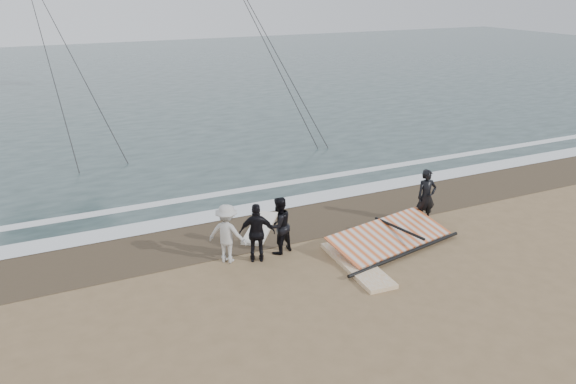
# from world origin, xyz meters

# --- Properties ---
(ground) EXTENTS (120.00, 120.00, 0.00)m
(ground) POSITION_xyz_m (0.00, 0.00, 0.00)
(ground) COLOR #8C704C
(ground) RESTS_ON ground
(sea) EXTENTS (120.00, 54.00, 0.02)m
(sea) POSITION_xyz_m (0.00, 33.00, 0.01)
(sea) COLOR #233838
(sea) RESTS_ON ground
(wet_sand) EXTENTS (120.00, 2.80, 0.01)m
(wet_sand) POSITION_xyz_m (0.00, 4.50, 0.01)
(wet_sand) COLOR #4C3D2B
(wet_sand) RESTS_ON ground
(foam_near) EXTENTS (120.00, 0.90, 0.01)m
(foam_near) POSITION_xyz_m (0.00, 5.90, 0.03)
(foam_near) COLOR white
(foam_near) RESTS_ON sea
(foam_far) EXTENTS (120.00, 0.45, 0.01)m
(foam_far) POSITION_xyz_m (0.00, 7.60, 0.03)
(foam_far) COLOR white
(foam_far) RESTS_ON sea
(man_main) EXTENTS (0.66, 0.50, 1.66)m
(man_main) POSITION_xyz_m (3.19, 2.74, 0.83)
(man_main) COLOR black
(man_main) RESTS_ON ground
(board_white) EXTENTS (0.91, 2.74, 0.11)m
(board_white) POSITION_xyz_m (-0.10, 1.24, 0.05)
(board_white) COLOR white
(board_white) RESTS_ON ground
(board_cream) EXTENTS (1.80, 2.19, 0.09)m
(board_cream) POSITION_xyz_m (-1.43, 4.39, 0.05)
(board_cream) COLOR white
(board_cream) RESTS_ON ground
(trio_cluster) EXTENTS (2.42, 1.20, 1.57)m
(trio_cluster) POSITION_xyz_m (-2.32, 2.81, 0.78)
(trio_cluster) COLOR black
(trio_cluster) RESTS_ON ground
(sail_rig) EXTENTS (4.06, 2.36, 0.49)m
(sail_rig) POSITION_xyz_m (1.28, 2.04, 0.19)
(sail_rig) COLOR black
(sail_rig) RESTS_ON ground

